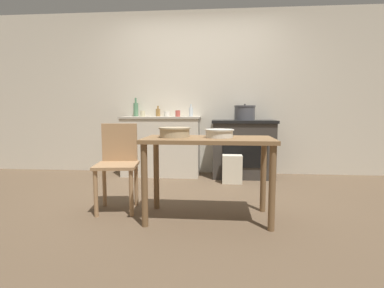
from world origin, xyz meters
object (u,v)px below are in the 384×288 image
(mixing_bowl_small, at_px, (175,132))
(bottle_left, at_px, (158,112))
(flour_sack, at_px, (232,169))
(cup_center_left, at_px, (167,114))
(mixing_bowl_large, at_px, (219,133))
(stove, at_px, (243,149))
(work_table, at_px, (208,151))
(cup_center_right, at_px, (178,114))
(stock_pot, at_px, (245,113))
(bottle_far_left, at_px, (191,112))
(bottle_mid_left, at_px, (136,109))
(chair, at_px, (118,163))
(cup_center, at_px, (143,114))

(mixing_bowl_small, xyz_separation_m, bottle_left, (-0.56, 1.98, 0.17))
(flour_sack, distance_m, cup_center_left, 1.30)
(mixing_bowl_large, bearing_deg, stove, 78.56)
(work_table, height_order, mixing_bowl_small, mixing_bowl_small)
(bottle_left, height_order, cup_center_right, bottle_left)
(stock_pot, distance_m, bottle_far_left, 0.81)
(bottle_left, bearing_deg, bottle_mid_left, 178.06)
(chair, bearing_deg, bottle_far_left, 63.25)
(bottle_far_left, bearing_deg, cup_center, -173.08)
(chair, relative_size, cup_center_right, 9.26)
(mixing_bowl_large, relative_size, bottle_mid_left, 0.91)
(stove, distance_m, cup_center_left, 1.27)
(stove, xyz_separation_m, mixing_bowl_large, (-0.36, -1.80, 0.36))
(bottle_far_left, relative_size, bottle_left, 1.15)
(stock_pot, bearing_deg, bottle_left, 174.25)
(stove, relative_size, bottle_mid_left, 3.22)
(chair, xyz_separation_m, mixing_bowl_large, (1.01, -0.17, 0.32))
(chair, xyz_separation_m, flour_sack, (1.20, 1.21, -0.28))
(work_table, distance_m, cup_center, 2.11)
(cup_center_right, bearing_deg, stock_pot, 6.10)
(stock_pot, relative_size, cup_center_left, 3.70)
(flour_sack, distance_m, cup_center_right, 1.16)
(cup_center, bearing_deg, stock_pot, 2.73)
(work_table, relative_size, stock_pot, 3.68)
(stock_pot, relative_size, bottle_left, 1.93)
(mixing_bowl_small, distance_m, cup_center, 1.93)
(cup_center_left, bearing_deg, flour_sack, -22.75)
(mixing_bowl_large, xyz_separation_m, bottle_mid_left, (-1.33, 1.98, 0.23))
(mixing_bowl_small, bearing_deg, mixing_bowl_large, 0.69)
(work_table, xyz_separation_m, cup_center, (-1.06, 1.79, 0.32))
(chair, height_order, stock_pot, stock_pot)
(work_table, bearing_deg, cup_center_left, 110.81)
(bottle_far_left, relative_size, cup_center_right, 2.02)
(stock_pot, xyz_separation_m, bottle_left, (-1.35, 0.14, 0.01))
(work_table, height_order, cup_center_right, cup_center_right)
(flour_sack, xyz_separation_m, stock_pot, (0.20, 0.45, 0.77))
(work_table, bearing_deg, cup_center, 120.67)
(bottle_mid_left, bearing_deg, stove, -6.14)
(mixing_bowl_large, xyz_separation_m, cup_center_right, (-0.62, 1.73, 0.16))
(mixing_bowl_large, distance_m, bottle_left, 2.20)
(flour_sack, xyz_separation_m, cup_center, (-1.34, 0.38, 0.76))
(stock_pot, height_order, cup_center, stock_pot)
(mixing_bowl_large, distance_m, bottle_far_left, 1.91)
(cup_center_right, bearing_deg, bottle_mid_left, 160.29)
(work_table, height_order, chair, chair)
(stock_pot, xyz_separation_m, cup_center_right, (-1.00, -0.11, -0.01))
(work_table, bearing_deg, stove, 75.79)
(mixing_bowl_small, height_order, cup_center_left, cup_center_left)
(work_table, bearing_deg, mixing_bowl_small, 175.93)
(cup_center_right, bearing_deg, mixing_bowl_large, -70.38)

